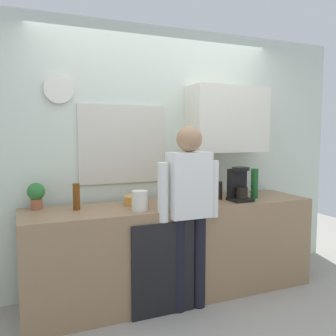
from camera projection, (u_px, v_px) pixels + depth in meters
ground_plane at (188, 308)px, 3.18m from camera, size 8.00×8.00×0.00m
kitchen_counter at (175, 249)px, 3.41m from camera, size 2.74×0.64×0.88m
dishwasher_panel at (164, 270)px, 3.01m from camera, size 0.56×0.02×0.80m
back_wall_assembly at (167, 151)px, 3.72m from camera, size 4.34×0.42×2.60m
coffee_maker at (239, 186)px, 3.50m from camera, size 0.20×0.20×0.33m
bottle_green_wine at (255, 183)px, 3.65m from camera, size 0.07×0.07×0.30m
bottle_amber_beer at (76, 197)px, 3.07m from camera, size 0.06×0.06×0.23m
bottle_dark_sauce at (219, 190)px, 3.57m from camera, size 0.06×0.06×0.18m
cup_white_mug at (216, 191)px, 3.80m from camera, size 0.08×0.08×0.09m
mixing_bowl at (136, 200)px, 3.31m from camera, size 0.22×0.22×0.08m
potted_plant at (36, 194)px, 3.10m from camera, size 0.15×0.15×0.23m
dish_soap at (197, 190)px, 3.70m from camera, size 0.06×0.06×0.18m
storage_canister at (140, 201)px, 3.05m from camera, size 0.14×0.14×0.17m
person_at_sink at (189, 202)px, 3.09m from camera, size 0.57×0.22×1.60m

